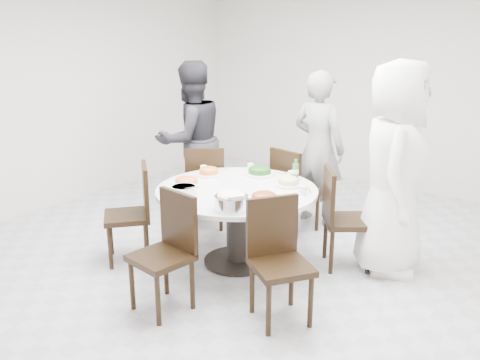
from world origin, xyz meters
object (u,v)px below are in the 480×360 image
Objects in this scene: chair_ne at (348,219)px; diner_right at (394,169)px; chair_se at (281,264)px; diner_middle at (318,148)px; chair_n at (296,190)px; chair_sw at (127,214)px; chair_s at (161,255)px; dining_table at (237,226)px; soup_bowl at (184,190)px; rice_bowl at (231,203)px; beverage_bottle at (296,170)px; diner_left at (191,140)px; chair_nw at (205,186)px.

diner_right is (0.33, 0.18, 0.49)m from chair_ne.
chair_se is 0.54× the size of diner_middle.
chair_se is (0.84, -1.65, 0.00)m from chair_n.
diner_right is at bearing -98.69° from chair_ne.
chair_s is (0.91, -0.46, 0.00)m from chair_sw.
diner_right is (1.20, 0.74, 0.59)m from dining_table.
chair_s is 0.76m from soup_bowl.
diner_middle is at bearing 96.50° from chair_s.
chair_n is (0.04, 1.04, 0.10)m from dining_table.
chair_se is 0.67m from rice_bowl.
chair_s and chair_se have the same top height.
beverage_bottle is at bearing 87.95° from chair_s.
chair_ne is at bearing 101.28° from diner_left.
beverage_bottle is (0.27, 1.59, 0.38)m from chair_s.
chair_ne is at bearing 40.11° from soup_bowl.
chair_s is at bearing 101.30° from chair_n.
chair_ne is 1.73m from chair_nw.
beverage_bottle is at bearing 98.86° from diner_left.
chair_sw is 1.02m from chair_s.
dining_table is at bearing 106.33° from chair_nw.
soup_bowl is at bearing 93.32° from chair_ne.
beverage_bottle reaches higher than chair_sw.
chair_n reaches higher than rice_bowl.
chair_ne is 1.24m from rice_bowl.
chair_n is 0.56m from diner_middle.
chair_ne is at bearing 61.44° from rice_bowl.
diner_right is 6.96× the size of rice_bowl.
chair_sw is 2.27m from diner_middle.
chair_sw is at bearing 71.97° from chair_n.
dining_table is at bearing 90.34° from diner_middle.
dining_table is at bearing 99.30° from chair_s.
dining_table is 1.07m from chair_se.
chair_n is 1.39m from diner_left.
chair_ne is at bearing 32.72° from dining_table.
soup_bowl is at bearing 56.07° from chair_sw.
chair_n is 0.49× the size of diner_right.
chair_ne is at bearing 135.79° from diner_middle.
dining_table is 0.78× the size of diner_right.
chair_ne is 1.00× the size of chair_n.
chair_nw is 1.59m from rice_bowl.
chair_s is 0.54× the size of diner_middle.
diner_left is at bearing 69.36° from diner_right.
diner_middle is (0.08, 1.43, 0.50)m from dining_table.
diner_left reaches higher than chair_ne.
diner_middle is (-0.79, 2.04, 0.40)m from chair_se.
beverage_bottle is at bearing 107.63° from diner_middle.
diner_middle is at bearing 38.45° from diner_right.
diner_right reaches higher than chair_nw.
soup_bowl is (0.97, -1.19, -0.13)m from diner_left.
chair_s is at bearing -63.27° from soup_bowl.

